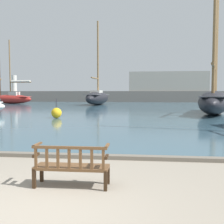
# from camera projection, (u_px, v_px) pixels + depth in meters

# --- Properties ---
(ground_plane) EXTENTS (160.00, 160.00, 0.00)m
(ground_plane) POSITION_uv_depth(u_px,v_px,m) (38.00, 210.00, 4.88)
(ground_plane) COLOR gray
(harbor_water) EXTENTS (100.00, 80.00, 0.08)m
(harbor_water) POSITION_uv_depth(u_px,v_px,m) (134.00, 104.00, 48.47)
(harbor_water) COLOR #385666
(harbor_water) RESTS_ON ground
(quay_edge_kerb) EXTENTS (40.00, 0.30, 0.12)m
(quay_edge_kerb) POSITION_uv_depth(u_px,v_px,m) (85.00, 156.00, 8.69)
(quay_edge_kerb) COLOR #675F54
(quay_edge_kerb) RESTS_ON ground
(park_bench) EXTENTS (1.60, 0.53, 0.92)m
(park_bench) POSITION_uv_depth(u_px,v_px,m) (71.00, 165.00, 6.04)
(park_bench) COLOR #322113
(park_bench) RESTS_ON ground
(sailboat_distant_harbor) EXTENTS (8.16, 3.76, 10.73)m
(sailboat_distant_harbor) POSITION_uv_depth(u_px,v_px,m) (12.00, 98.00, 47.63)
(sailboat_distant_harbor) COLOR maroon
(sailboat_distant_harbor) RESTS_ON harbor_water
(sailboat_far_starboard) EXTENTS (5.47, 12.54, 13.57)m
(sailboat_far_starboard) POSITION_uv_depth(u_px,v_px,m) (214.00, 100.00, 25.31)
(sailboat_far_starboard) COLOR black
(sailboat_far_starboard) RESTS_ON harbor_water
(sailboat_outer_port) EXTENTS (3.22, 11.18, 12.90)m
(sailboat_outer_port) POSITION_uv_depth(u_px,v_px,m) (98.00, 97.00, 43.79)
(sailboat_outer_port) COLOR black
(sailboat_outer_port) RESTS_ON harbor_water
(channel_buoy) EXTENTS (0.78, 0.78, 1.48)m
(channel_buoy) POSITION_uv_depth(u_px,v_px,m) (56.00, 113.00, 21.21)
(channel_buoy) COLOR gold
(channel_buoy) RESTS_ON harbor_water
(far_breakwater) EXTENTS (58.52, 2.40, 6.01)m
(far_breakwater) POSITION_uv_depth(u_px,v_px,m) (143.00, 93.00, 55.40)
(far_breakwater) COLOR #66605B
(far_breakwater) RESTS_ON ground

